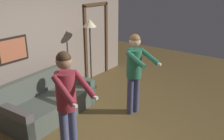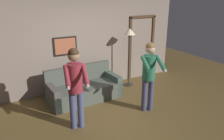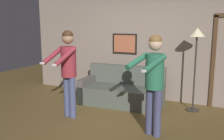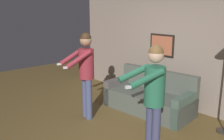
% 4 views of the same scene
% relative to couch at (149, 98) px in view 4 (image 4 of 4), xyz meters
% --- Properties ---
extents(ground_plane, '(12.00, 12.00, 0.00)m').
position_rel_couch_xyz_m(ground_plane, '(0.22, -1.32, -0.28)').
color(ground_plane, brown).
extents(back_wall_assembly, '(6.40, 0.10, 2.60)m').
position_rel_couch_xyz_m(back_wall_assembly, '(0.25, 0.73, 1.02)').
color(back_wall_assembly, gray).
rests_on(back_wall_assembly, ground_plane).
extents(couch, '(1.96, 0.98, 0.87)m').
position_rel_couch_xyz_m(couch, '(0.00, 0.00, 0.00)').
color(couch, '#4E554B').
rests_on(couch, ground_plane).
extents(person_standing_left, '(0.52, 0.71, 1.74)m').
position_rel_couch_xyz_m(person_standing_left, '(-0.63, -1.24, 0.78)').
color(person_standing_left, '#444C73').
rests_on(person_standing_left, ground_plane).
extents(person_standing_right, '(0.57, 0.74, 1.70)m').
position_rel_couch_xyz_m(person_standing_right, '(1.13, -1.33, 0.75)').
color(person_standing_right, '#3F4365').
rests_on(person_standing_right, ground_plane).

